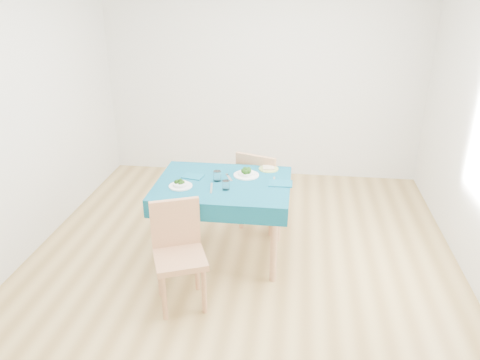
# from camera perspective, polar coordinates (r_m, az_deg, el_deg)

# --- Properties ---
(room_shell) EXTENTS (4.02, 4.52, 2.73)m
(room_shell) POSITION_cam_1_polar(r_m,az_deg,el_deg) (3.79, 0.00, 6.92)
(room_shell) COLOR olive
(room_shell) RESTS_ON ground
(table) EXTENTS (1.17, 0.89, 0.76)m
(table) POSITION_cam_1_polar(r_m,az_deg,el_deg) (4.31, -2.02, -4.90)
(table) COLOR #094B65
(table) RESTS_ON ground
(chair_near) EXTENTS (0.52, 0.54, 0.97)m
(chair_near) POSITION_cam_1_polar(r_m,az_deg,el_deg) (3.67, -7.38, -8.68)
(chair_near) COLOR #B37D54
(chair_near) RESTS_ON ground
(chair_far) EXTENTS (0.55, 0.57, 1.04)m
(chair_far) POSITION_cam_1_polar(r_m,az_deg,el_deg) (4.80, 2.84, 0.05)
(chair_far) COLOR #B37D54
(chair_far) RESTS_ON ground
(bowl_near) EXTENTS (0.20, 0.20, 0.06)m
(bowl_near) POSITION_cam_1_polar(r_m,az_deg,el_deg) (4.08, -7.27, -0.41)
(bowl_near) COLOR white
(bowl_near) RESTS_ON table
(bowl_far) EXTENTS (0.23, 0.23, 0.07)m
(bowl_far) POSITION_cam_1_polar(r_m,az_deg,el_deg) (4.27, 0.78, 0.97)
(bowl_far) COLOR white
(bowl_far) RESTS_ON table
(fork_near) EXTENTS (0.08, 0.17, 0.00)m
(fork_near) POSITION_cam_1_polar(r_m,az_deg,el_deg) (4.09, -7.48, -0.81)
(fork_near) COLOR silver
(fork_near) RESTS_ON table
(knife_near) EXTENTS (0.05, 0.22, 0.00)m
(knife_near) POSITION_cam_1_polar(r_m,az_deg,el_deg) (4.03, -3.51, -1.00)
(knife_near) COLOR silver
(knife_near) RESTS_ON table
(fork_far) EXTENTS (0.08, 0.16, 0.00)m
(fork_far) POSITION_cam_1_polar(r_m,az_deg,el_deg) (4.24, -1.32, 0.28)
(fork_far) COLOR silver
(fork_far) RESTS_ON table
(knife_far) EXTENTS (0.03, 0.23, 0.00)m
(knife_far) POSITION_cam_1_polar(r_m,az_deg,el_deg) (4.16, 4.18, -0.24)
(knife_far) COLOR silver
(knife_far) RESTS_ON table
(napkin_near) EXTENTS (0.20, 0.16, 0.01)m
(napkin_near) POSITION_cam_1_polar(r_m,az_deg,el_deg) (4.28, -5.75, 0.43)
(napkin_near) COLOR #0D556F
(napkin_near) RESTS_ON table
(napkin_far) EXTENTS (0.21, 0.15, 0.01)m
(napkin_far) POSITION_cam_1_polar(r_m,az_deg,el_deg) (4.12, 4.97, -0.43)
(napkin_far) COLOR #0D556F
(napkin_far) RESTS_ON table
(tumbler_center) EXTENTS (0.07, 0.07, 0.09)m
(tumbler_center) POSITION_cam_1_polar(r_m,az_deg,el_deg) (4.17, -2.80, 0.50)
(tumbler_center) COLOR white
(tumbler_center) RESTS_ON table
(tumbler_side) EXTENTS (0.06, 0.06, 0.08)m
(tumbler_side) POSITION_cam_1_polar(r_m,az_deg,el_deg) (3.99, -1.73, -0.62)
(tumbler_side) COLOR white
(tumbler_side) RESTS_ON table
(side_plate) EXTENTS (0.19, 0.19, 0.01)m
(side_plate) POSITION_cam_1_polar(r_m,az_deg,el_deg) (4.44, 3.51, 1.37)
(side_plate) COLOR #A2BD5C
(side_plate) RESTS_ON table
(bread_slice) EXTENTS (0.12, 0.12, 0.02)m
(bread_slice) POSITION_cam_1_polar(r_m,az_deg,el_deg) (4.43, 3.51, 1.52)
(bread_slice) COLOR beige
(bread_slice) RESTS_ON side_plate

